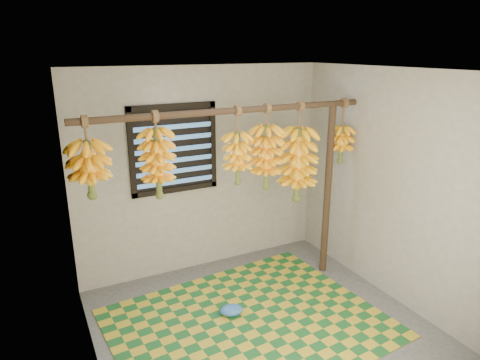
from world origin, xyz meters
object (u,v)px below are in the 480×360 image
support_post (327,192)px  banana_bunch_e (298,165)px  woven_mat (249,323)px  plastic_bag (231,310)px  banana_bunch_c (237,158)px  banana_bunch_a (90,169)px  banana_bunch_b (158,163)px  banana_bunch_f (341,144)px  banana_bunch_d (266,157)px

support_post → banana_bunch_e: banana_bunch_e is taller
support_post → woven_mat: support_post is taller
plastic_bag → banana_bunch_e: bearing=18.9°
banana_bunch_c → woven_mat: bearing=-105.5°
support_post → banana_bunch_a: size_ratio=2.83×
banana_bunch_a → banana_bunch_b: size_ratio=0.88×
banana_bunch_c → banana_bunch_e: size_ratio=0.73×
banana_bunch_c → plastic_bag: bearing=-125.6°
banana_bunch_b → support_post: bearing=0.0°
banana_bunch_b → banana_bunch_e: (1.53, -0.00, -0.20)m
woven_mat → banana_bunch_f: 2.18m
banana_bunch_a → banana_bunch_f: 2.70m
woven_mat → banana_bunch_e: (0.87, 0.53, 1.37)m
woven_mat → banana_bunch_d: size_ratio=2.85×
banana_bunch_a → banana_bunch_c: bearing=-0.0°
support_post → banana_bunch_d: 0.96m
woven_mat → banana_bunch_e: banana_bunch_e is taller
banana_bunch_c → banana_bunch_b: bearing=180.0°
woven_mat → banana_bunch_f: (1.45, 0.53, 1.54)m
banana_bunch_c → banana_bunch_d: (0.33, 0.00, -0.03)m
banana_bunch_f → banana_bunch_b: bearing=180.0°
banana_bunch_b → banana_bunch_d: (1.14, 0.00, -0.07)m
banana_bunch_d → banana_bunch_f: bearing=0.0°
banana_bunch_b → banana_bunch_f: bearing=0.0°
support_post → banana_bunch_b: banana_bunch_b is taller
banana_bunch_a → woven_mat: bearing=-22.9°
woven_mat → banana_bunch_e: bearing=31.3°
banana_bunch_b → banana_bunch_e: bearing=-0.0°
woven_mat → plastic_bag: plastic_bag is taller
banana_bunch_b → plastic_bag: bearing=-30.0°
plastic_bag → banana_bunch_b: 1.65m
woven_mat → banana_bunch_d: banana_bunch_d is taller
banana_bunch_a → banana_bunch_b: bearing=0.0°
woven_mat → banana_bunch_e: 1.71m
woven_mat → banana_bunch_f: bearing=20.1°
woven_mat → banana_bunch_a: 2.09m
banana_bunch_c → banana_bunch_d: bearing=0.0°
banana_bunch_c → banana_bunch_f: bearing=0.0°
woven_mat → banana_bunch_d: 1.66m
banana_bunch_b → banana_bunch_f: 2.11m
banana_bunch_c → banana_bunch_e: (0.72, 0.00, -0.16)m
banana_bunch_a → plastic_bag: bearing=-15.8°
woven_mat → banana_bunch_c: size_ratio=3.21×
support_post → banana_bunch_f: size_ratio=2.76×
banana_bunch_e → banana_bunch_d: bearing=180.0°
banana_bunch_b → banana_bunch_d: size_ratio=0.91×
plastic_bag → banana_bunch_a: (-1.16, 0.33, 1.54)m
support_post → woven_mat: 1.72m
support_post → banana_bunch_b: size_ratio=2.49×
banana_bunch_c → banana_bunch_f: same height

